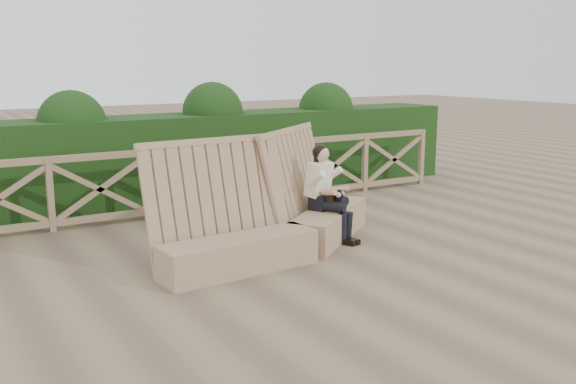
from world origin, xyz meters
TOP-DOWN VIEW (x-y plane):
  - ground at (0.00, 0.00)m, footprint 60.00×60.00m
  - bench at (0.19, 0.88)m, footprint 3.65×1.94m
  - woman at (1.03, 1.11)m, footprint 0.52×0.84m
  - guardrail at (0.00, 3.50)m, footprint 10.10×0.09m
  - hedge at (0.00, 4.70)m, footprint 12.00×1.20m

SIDE VIEW (x-z plane):
  - ground at x=0.00m, z-range 0.00..0.00m
  - bench at x=0.19m, z-range -0.39..1.16m
  - guardrail at x=0.00m, z-range 0.00..1.10m
  - woman at x=1.03m, z-range 0.04..1.36m
  - hedge at x=0.00m, z-range 0.00..1.50m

